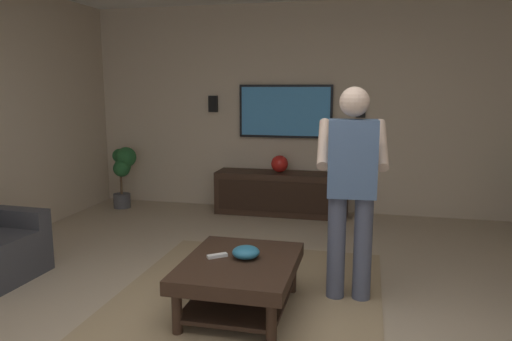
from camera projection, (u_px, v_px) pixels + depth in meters
wall_back_tv at (315, 109)px, 6.32m from camera, size 0.10×6.25×2.71m
area_rug at (247, 299)px, 3.75m from camera, size 2.51×2.05×0.01m
coffee_table at (240, 274)px, 3.51m from camera, size 1.00×0.80×0.40m
media_console at (281, 193)px, 6.27m from camera, size 0.45×1.70×0.55m
tv at (285, 111)px, 6.32m from camera, size 0.05×1.23×0.69m
person_standing at (352, 181)px, 3.64m from camera, size 0.56×0.56×1.64m
potted_plant_short at (123, 168)px, 6.56m from camera, size 0.33×0.36×0.84m
bowl at (246, 252)px, 3.52m from camera, size 0.20×0.20×0.09m
remote_white at (217, 256)px, 3.54m from camera, size 0.13×0.15×0.02m
vase_round at (280, 164)px, 6.23m from camera, size 0.22×0.22×0.22m
wall_speaker_left at (361, 109)px, 6.11m from camera, size 0.06×0.12×0.22m
wall_speaker_right at (213, 104)px, 6.54m from camera, size 0.06×0.12×0.22m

